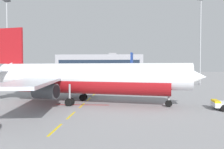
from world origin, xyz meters
TOP-DOWN VIEW (x-y plane):
  - ground at (40.00, 40.00)m, footprint 400.00×400.00m
  - apron_paint_markings at (18.00, 37.87)m, footprint 8.00×96.61m
  - airliner_foreground at (18.19, 23.35)m, footprint 34.64×33.93m
  - airliner_mid_left at (30.81, 107.73)m, footprint 34.16×35.01m
  - fuel_service_truck at (27.58, 43.54)m, footprint 7.24×5.66m
  - apron_light_mast_near at (-12.97, 58.04)m, footprint 1.80×1.80m
  - apron_light_mast_far at (47.66, 59.79)m, footprint 1.80×1.80m
  - terminal_satellite at (5.19, 163.09)m, footprint 65.29×22.61m

SIDE VIEW (x-z plane):
  - ground at x=40.00m, z-range 0.00..0.00m
  - apron_paint_markings at x=18.00m, z-range 0.00..0.01m
  - fuel_service_truck at x=27.58m, z-range 0.08..3.22m
  - airliner_foreground at x=18.19m, z-range -2.15..10.05m
  - airliner_mid_left at x=30.81m, z-range -2.18..10.20m
  - terminal_satellite at x=5.19m, z-range -0.78..15.61m
  - apron_light_mast_near at x=-12.97m, z-range 3.12..29.96m
  - apron_light_mast_far at x=47.66m, z-range 3.12..30.05m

